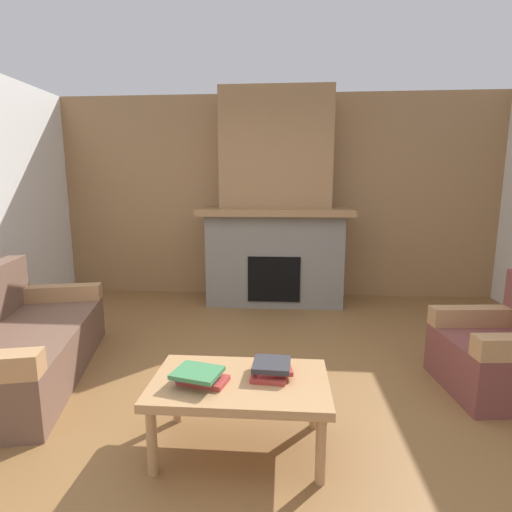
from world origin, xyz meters
TOP-DOWN VIEW (x-y plane):
  - ground at (0.00, 0.00)m, footprint 9.00×9.00m
  - wall_back_wood_panel at (0.00, 3.00)m, footprint 6.00×0.12m
  - fireplace at (0.00, 2.62)m, footprint 1.90×0.82m
  - couch at (-1.96, 0.28)m, footprint 1.25×1.95m
  - armchair at (1.77, 0.38)m, footprint 0.83×0.83m
  - coffee_table at (-0.12, -0.42)m, footprint 1.00×0.60m
  - book_stack_near_edge at (-0.34, -0.47)m, footprint 0.32×0.26m
  - book_stack_center at (0.06, -0.36)m, footprint 0.24×0.25m

SIDE VIEW (x-z plane):
  - ground at x=0.00m, z-range 0.00..0.00m
  - couch at x=-1.96m, z-range -0.14..0.71m
  - armchair at x=1.77m, z-range -0.13..0.72m
  - coffee_table at x=-0.12m, z-range 0.16..0.59m
  - book_stack_center at x=0.06m, z-range 0.43..0.51m
  - book_stack_near_edge at x=-0.34m, z-range 0.43..0.51m
  - fireplace at x=0.00m, z-range -0.19..2.51m
  - wall_back_wood_panel at x=0.00m, z-range 0.00..2.70m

